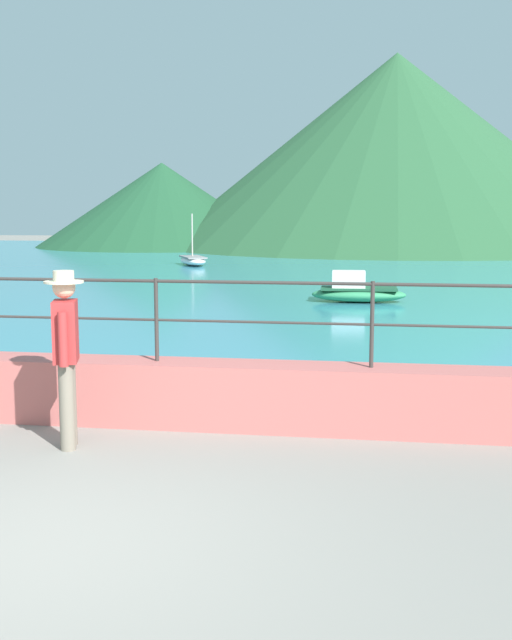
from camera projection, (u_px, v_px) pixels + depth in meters
ground_plane at (33, 545)px, 5.55m from camera, size 120.00×120.00×0.00m
promenade_wall at (158, 392)px, 8.63m from camera, size 20.00×0.56×0.70m
railing at (156, 303)px, 8.49m from camera, size 18.44×0.04×0.90m
lake_water at (317, 268)px, 30.83m from camera, size 64.00×44.32×0.06m
hill_main at (395, 151)px, 47.73m from camera, size 28.87×28.87×11.49m
hill_secondary at (162, 205)px, 47.70m from camera, size 15.20×15.20×5.04m
person_walking at (66, 350)px, 7.69m from camera, size 0.38×0.55×1.75m
boat_0 at (357, 291)px, 19.35m from camera, size 2.33×0.99×0.76m
boat_2 at (193, 260)px, 31.80m from camera, size 1.81×2.46×2.06m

